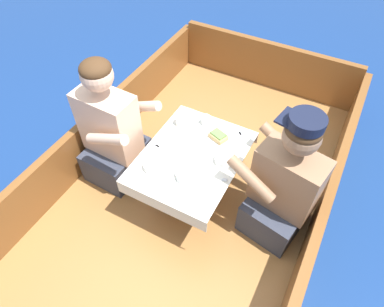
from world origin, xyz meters
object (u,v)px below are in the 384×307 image
coffee_cup_port (181,120)px  coffee_cup_starboard (206,120)px  person_port (112,134)px  person_starboard (284,187)px  sandwich (218,136)px

coffee_cup_port → coffee_cup_starboard: coffee_cup_starboard is taller
person_port → person_starboard: 1.23m
sandwich → coffee_cup_port: size_ratio=1.32×
person_port → person_starboard: bearing=8.1°
person_starboard → coffee_cup_port: (-0.83, 0.17, 0.07)m
person_port → coffee_cup_starboard: 0.68m
person_port → coffee_cup_port: bearing=38.6°
person_starboard → coffee_cup_port: 0.84m
sandwich → coffee_cup_port: 0.30m
sandwich → coffee_cup_port: bearing=176.9°
person_port → coffee_cup_port: 0.50m
sandwich → coffee_cup_starboard: size_ratio=1.57×
person_port → person_starboard: person_port is taller
person_port → sandwich: person_port is taller
person_starboard → sandwich: bearing=-4.9°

